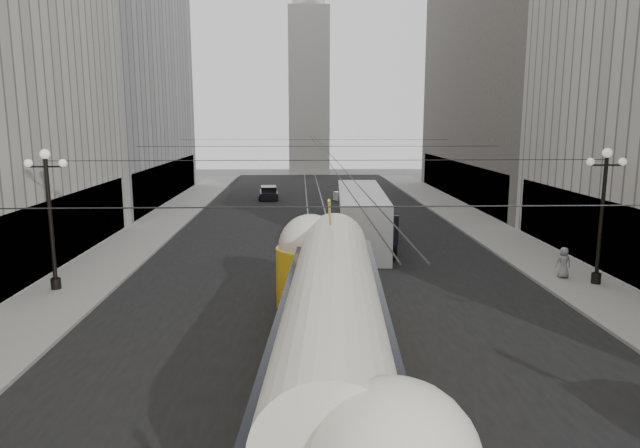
{
  "coord_description": "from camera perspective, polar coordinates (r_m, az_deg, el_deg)",
  "views": [
    {
      "loc": [
        -1.38,
        -7.59,
        7.75
      ],
      "look_at": [
        -0.56,
        15.84,
        3.49
      ],
      "focal_mm": 32.0,
      "sensor_mm": 36.0,
      "label": 1
    }
  ],
  "objects": [
    {
      "name": "rail_right",
      "position": [
        40.88,
        1.02,
        -0.63
      ],
      "size": [
        0.12,
        85.0,
        0.04
      ],
      "primitive_type": "cube",
      "color": "gray",
      "rests_on": "ground"
    },
    {
      "name": "building_right_far",
      "position": [
        60.17,
        19.83,
        17.9
      ],
      "size": [
        12.6,
        32.6,
        32.6
      ],
      "color": "#514C47",
      "rests_on": "ground"
    },
    {
      "name": "catenary",
      "position": [
        39.15,
        0.2,
        7.57
      ],
      "size": [
        25.0,
        72.0,
        0.23
      ],
      "color": "black",
      "rests_on": "ground"
    },
    {
      "name": "building_left_far",
      "position": [
        58.99,
        -21.24,
        16.01
      ],
      "size": [
        12.6,
        28.6,
        28.6
      ],
      "color": "#999999",
      "rests_on": "ground"
    },
    {
      "name": "lamppost_left_mid",
      "position": [
        28.22,
        -25.41,
        1.14
      ],
      "size": [
        1.86,
        0.44,
        6.37
      ],
      "color": "black",
      "rests_on": "sidewalk_left"
    },
    {
      "name": "streetcar",
      "position": [
        16.5,
        1.32,
        -10.25
      ],
      "size": [
        3.9,
        18.25,
        4.01
      ],
      "color": "yellow",
      "rests_on": "ground"
    },
    {
      "name": "lamppost_right_mid",
      "position": [
        29.43,
        26.39,
        1.4
      ],
      "size": [
        1.86,
        0.44,
        6.37
      ],
      "color": "black",
      "rests_on": "sidewalk_right"
    },
    {
      "name": "sidewalk_right",
      "position": [
        46.23,
        14.85,
        0.4
      ],
      "size": [
        4.0,
        72.0,
        0.15
      ],
      "primitive_type": "cube",
      "color": "gray",
      "rests_on": "ground"
    },
    {
      "name": "pedestrian_sidewalk_right",
      "position": [
        30.36,
        23.18,
        -3.56
      ],
      "size": [
        0.77,
        0.49,
        1.52
      ],
      "primitive_type": "imported",
      "rotation": [
        0.0,
        0.0,
        3.19
      ],
      "color": "gray",
      "rests_on": "sidewalk_right"
    },
    {
      "name": "sedan_white_far",
      "position": [
        54.28,
        3.21,
        2.79
      ],
      "size": [
        3.36,
        5.06,
        1.48
      ],
      "color": "white",
      "rests_on": "ground"
    },
    {
      "name": "city_bus",
      "position": [
        36.4,
        4.1,
        0.95
      ],
      "size": [
        3.54,
        13.43,
        3.38
      ],
      "color": "gray",
      "rests_on": "ground"
    },
    {
      "name": "distant_tower",
      "position": [
        87.89,
        -1.13,
        15.01
      ],
      "size": [
        6.0,
        6.0,
        31.36
      ],
      "color": "#B2AFA8",
      "rests_on": "ground"
    },
    {
      "name": "rail_left",
      "position": [
        40.83,
        -1.08,
        -0.64
      ],
      "size": [
        0.12,
        85.0,
        0.04
      ],
      "primitive_type": "cube",
      "color": "gray",
      "rests_on": "ground"
    },
    {
      "name": "road",
      "position": [
        40.85,
        -0.03,
        -0.63
      ],
      "size": [
        20.0,
        85.0,
        0.02
      ],
      "primitive_type": "cube",
      "color": "black",
      "rests_on": "ground"
    },
    {
      "name": "sedan_dark_far",
      "position": [
        57.26,
        -5.16,
        3.07
      ],
      "size": [
        2.04,
        4.25,
        1.3
      ],
      "color": "black",
      "rests_on": "ground"
    },
    {
      "name": "sidewalk_left",
      "position": [
        45.51,
        -15.46,
        0.22
      ],
      "size": [
        4.0,
        72.0,
        0.15
      ],
      "primitive_type": "cube",
      "color": "gray",
      "rests_on": "ground"
    }
  ]
}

